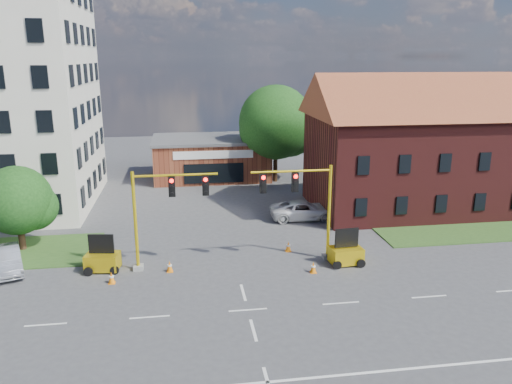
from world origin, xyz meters
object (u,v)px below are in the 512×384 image
trailer_west (103,260)px  pickup_white (304,210)px  signal_mast_east (304,202)px  trailer_east (346,253)px  signal_mast_west (163,208)px

trailer_west → pickup_white: trailer_west is taller
signal_mast_east → trailer_west: 12.89m
trailer_west → signal_mast_east: bearing=7.5°
trailer_west → trailer_east: size_ratio=0.99×
trailer_west → pickup_white: (14.54, 7.98, 0.05)m
trailer_east → pickup_white: trailer_east is taller
signal_mast_west → signal_mast_east: size_ratio=1.00×
trailer_west → trailer_east: (15.02, -1.23, 0.00)m
signal_mast_west → trailer_east: 11.75m
trailer_west → signal_mast_west: bearing=5.2°
pickup_white → trailer_east: bearing=-175.4°
signal_mast_east → pickup_white: size_ratio=1.15×
pickup_white → signal_mast_east: bearing=167.5°
signal_mast_east → pickup_white: 9.03m
trailer_west → pickup_white: bearing=37.3°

